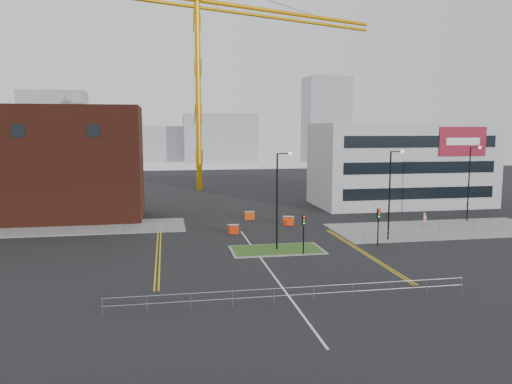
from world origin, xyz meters
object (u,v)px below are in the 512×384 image
(streetlamp_island, at_px, (279,193))
(traffic_light_island, at_px, (304,227))
(tower_crane, at_px, (227,48))
(pedestrian, at_px, (425,220))

(streetlamp_island, bearing_deg, traffic_light_island, -48.59)
(tower_crane, xyz_separation_m, traffic_light_island, (0.55, -51.11, -23.40))
(traffic_light_island, relative_size, pedestrian, 2.25)
(tower_crane, distance_m, streetlamp_island, 53.24)
(streetlamp_island, xyz_separation_m, pedestrian, (19.09, 7.97, -4.60))
(tower_crane, bearing_deg, traffic_light_island, -89.39)
(tower_crane, distance_m, traffic_light_island, 56.22)
(traffic_light_island, bearing_deg, tower_crane, 90.61)
(streetlamp_island, bearing_deg, tower_crane, 88.56)
(tower_crane, xyz_separation_m, pedestrian, (17.85, -41.12, -25.16))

